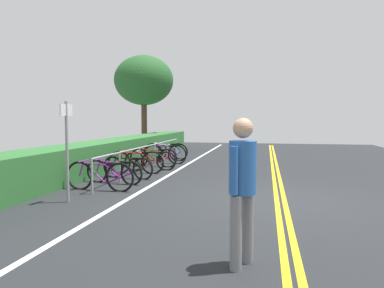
{
  "coord_description": "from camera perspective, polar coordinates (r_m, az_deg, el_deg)",
  "views": [
    {
      "loc": [
        -8.03,
        0.32,
        1.76
      ],
      "look_at": [
        2.48,
        2.44,
        1.0
      ],
      "focal_mm": 34.5,
      "sensor_mm": 36.0,
      "label": 1
    }
  ],
  "objects": [
    {
      "name": "bike_lane_stripe_white",
      "position": [
        8.73,
        -8.52,
        -7.62
      ],
      "size": [
        32.62,
        0.12,
        0.0
      ],
      "primitive_type": "cube",
      "color": "white",
      "rests_on": "ground_plane"
    },
    {
      "name": "ground_plane",
      "position": [
        8.24,
        13.51,
        -8.59
      ],
      "size": [
        36.25,
        13.17,
        0.05
      ],
      "primitive_type": "cube",
      "color": "#232628"
    },
    {
      "name": "bicycle_5",
      "position": [
        13.41,
        -5.98,
        -2.1
      ],
      "size": [
        0.46,
        1.78,
        0.71
      ],
      "color": "black",
      "rests_on": "ground_plane"
    },
    {
      "name": "bicycle_7",
      "position": [
        15.22,
        -4.09,
        -1.23
      ],
      "size": [
        0.46,
        1.81,
        0.78
      ],
      "color": "black",
      "rests_on": "ground_plane"
    },
    {
      "name": "bicycle_1",
      "position": [
        10.18,
        -11.96,
        -4.21
      ],
      "size": [
        0.46,
        1.72,
        0.68
      ],
      "color": "black",
      "rests_on": "ground_plane"
    },
    {
      "name": "bicycle_2",
      "position": [
        10.94,
        -9.91,
        -3.6
      ],
      "size": [
        0.48,
        1.66,
        0.68
      ],
      "color": "black",
      "rests_on": "ground_plane"
    },
    {
      "name": "bicycle_8",
      "position": [
        16.02,
        -3.36,
        -1.11
      ],
      "size": [
        0.5,
        1.64,
        0.7
      ],
      "color": "black",
      "rests_on": "ground_plane"
    },
    {
      "name": "hedge_backdrop",
      "position": [
        14.58,
        -11.19,
        -1.1
      ],
      "size": [
        17.18,
        1.31,
        0.95
      ],
      "primitive_type": "cube",
      "color": "#2D6B30",
      "rests_on": "ground_plane"
    },
    {
      "name": "sign_post_near",
      "position": [
        8.07,
        -18.79,
        0.39
      ],
      "size": [
        0.36,
        0.08,
        2.11
      ],
      "color": "gray",
      "rests_on": "ground_plane"
    },
    {
      "name": "bike_rack",
      "position": [
        12.58,
        -6.86,
        -1.11
      ],
      "size": [
        8.23,
        0.05,
        0.84
      ],
      "color": "#9EA0A5",
      "rests_on": "ground_plane"
    },
    {
      "name": "bicycle_3",
      "position": [
        11.86,
        -8.67,
        -2.8
      ],
      "size": [
        0.46,
        1.8,
        0.76
      ],
      "color": "black",
      "rests_on": "ground_plane"
    },
    {
      "name": "tree_mid",
      "position": [
        20.75,
        -7.46,
        9.67
      ],
      "size": [
        3.24,
        3.24,
        5.19
      ],
      "color": "#473323",
      "rests_on": "ground_plane"
    },
    {
      "name": "centre_line_yellow_outer",
      "position": [
        8.23,
        12.95,
        -8.4
      ],
      "size": [
        32.62,
        0.1,
        0.0
      ],
      "primitive_type": "cube",
      "color": "gold",
      "rests_on": "ground_plane"
    },
    {
      "name": "pedestrian",
      "position": [
        4.37,
        7.81,
        -5.73
      ],
      "size": [
        0.45,
        0.32,
        1.76
      ],
      "color": "slate",
      "rests_on": "ground_plane"
    },
    {
      "name": "bicycle_6",
      "position": [
        14.33,
        -4.16,
        -1.56
      ],
      "size": [
        0.46,
        1.71,
        0.78
      ],
      "color": "black",
      "rests_on": "ground_plane"
    },
    {
      "name": "bicycle_4",
      "position": [
        12.51,
        -6.43,
        -2.59
      ],
      "size": [
        0.53,
        1.72,
        0.69
      ],
      "color": "black",
      "rests_on": "ground_plane"
    },
    {
      "name": "centre_line_yellow_inner",
      "position": [
        8.23,
        14.08,
        -8.41
      ],
      "size": [
        32.62,
        0.1,
        0.0
      ],
      "primitive_type": "cube",
      "color": "gold",
      "rests_on": "ground_plane"
    },
    {
      "name": "bicycle_0",
      "position": [
        9.27,
        -14.1,
        -4.82
      ],
      "size": [
        0.46,
        1.82,
        0.75
      ],
      "color": "black",
      "rests_on": "ground_plane"
    }
  ]
}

